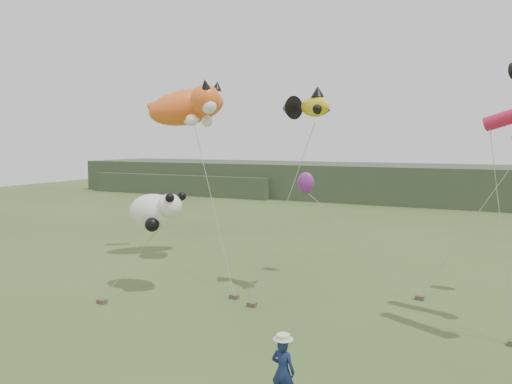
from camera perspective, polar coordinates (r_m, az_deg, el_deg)
ground at (r=15.36m, az=0.08°, el=-19.56°), size 120.00×120.00×0.00m
headland at (r=58.09m, az=16.90°, el=0.90°), size 90.00×13.00×4.00m
festival_attendant at (r=13.25m, az=3.10°, el=-19.76°), size 0.65×0.45×1.72m
sandbag_anchors at (r=20.20m, az=4.54°, el=-12.97°), size 15.35×6.50×0.18m
cat_kite at (r=27.83m, az=-7.47°, el=9.72°), size 5.69×4.53×2.74m
fish_kite at (r=21.25m, az=5.63°, el=9.70°), size 2.77×1.82×1.33m
panda_kite at (r=22.30m, az=-11.34°, el=-2.17°), size 2.79×1.80×1.73m
misc_kites at (r=23.37m, az=15.98°, el=3.17°), size 10.36×0.91×3.03m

